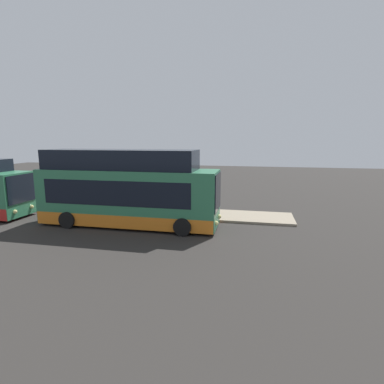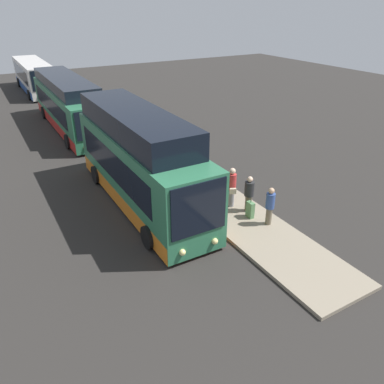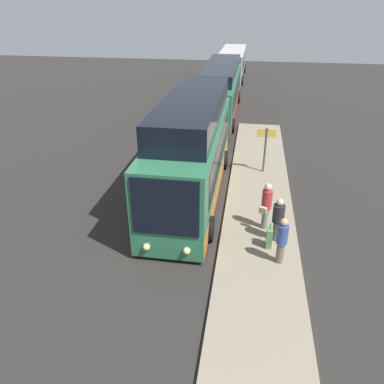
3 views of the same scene
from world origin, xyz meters
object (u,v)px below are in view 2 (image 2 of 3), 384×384
(bus_third, at_px, (34,77))
(suitcase, at_px, (250,210))
(bus_second, at_px, (69,106))
(passenger_waiting, at_px, (270,205))
(passenger_with_bags, at_px, (232,186))
(passenger_boarding, at_px, (249,193))
(sign_post, at_px, (176,141))
(bus_lead, at_px, (140,164))

(bus_third, distance_m, suitcase, 31.74)
(bus_second, xyz_separation_m, passenger_waiting, (17.80, 3.67, -0.59))
(bus_third, bearing_deg, bus_second, -0.00)
(passenger_waiting, bearing_deg, passenger_with_bags, 92.52)
(bus_third, relative_size, passenger_boarding, 6.61)
(passenger_boarding, distance_m, suitcase, 0.76)
(bus_second, bearing_deg, sign_post, 16.94)
(bus_third, xyz_separation_m, passenger_waiting, (32.35, 3.67, -0.42))
(passenger_with_bags, bearing_deg, suitcase, 121.12)
(bus_lead, xyz_separation_m, passenger_with_bags, (2.64, 3.21, -0.76))
(bus_lead, height_order, sign_post, bus_lead)
(passenger_waiting, xyz_separation_m, sign_post, (-7.26, -0.46, 0.56))
(bus_lead, xyz_separation_m, passenger_waiting, (4.66, 3.67, -0.87))
(bus_lead, height_order, passenger_with_bags, bus_lead)
(bus_lead, bearing_deg, suitcase, 40.93)
(sign_post, bearing_deg, bus_third, -172.71)
(bus_third, xyz_separation_m, passenger_boarding, (31.06, 3.61, -0.44))
(bus_lead, relative_size, bus_third, 0.94)
(passenger_with_bags, xyz_separation_m, suitcase, (1.21, 0.13, -0.65))
(passenger_boarding, xyz_separation_m, passenger_waiting, (1.30, 0.06, 0.02))
(bus_lead, bearing_deg, passenger_with_bags, 50.49)
(bus_second, bearing_deg, bus_lead, 0.00)
(bus_third, relative_size, passenger_waiting, 6.58)
(bus_lead, relative_size, bus_second, 0.83)
(sign_post, bearing_deg, suitcase, 1.15)
(passenger_boarding, distance_m, passenger_waiting, 1.30)
(passenger_with_bags, bearing_deg, passenger_waiting, 127.81)
(passenger_waiting, height_order, sign_post, sign_post)
(passenger_boarding, bearing_deg, bus_lead, 155.30)
(bus_lead, height_order, passenger_waiting, bus_lead)
(passenger_boarding, bearing_deg, passenger_with_bags, 137.71)
(suitcase, bearing_deg, bus_lead, -139.07)
(suitcase, relative_size, sign_post, 0.43)
(passenger_waiting, xyz_separation_m, suitcase, (-0.81, -0.33, -0.54))
(passenger_waiting, distance_m, sign_post, 7.30)
(bus_second, height_order, suitcase, bus_second)
(bus_lead, relative_size, passenger_with_bags, 5.55)
(passenger_waiting, relative_size, sign_post, 0.74)
(bus_second, relative_size, passenger_with_bags, 6.69)
(passenger_boarding, height_order, passenger_waiting, passenger_waiting)
(passenger_with_bags, relative_size, suitcase, 1.93)
(bus_lead, height_order, passenger_boarding, bus_lead)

